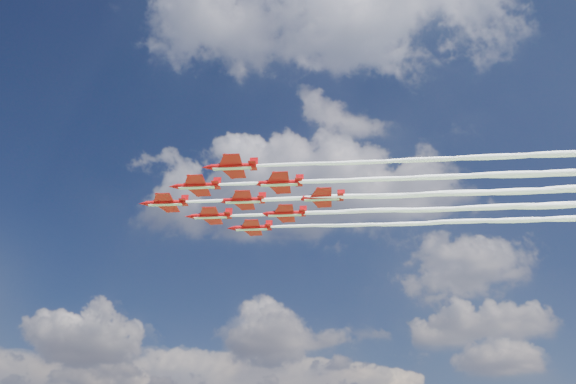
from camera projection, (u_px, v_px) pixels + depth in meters
name	position (u px, v px, depth m)	size (l,w,h in m)	color
jet_lead	(395.00, 195.00, 127.16)	(113.25, 18.02, 2.88)	red
jet_row2_port	(442.00, 177.00, 119.75)	(113.25, 18.02, 2.88)	red
jet_row2_starb	(431.00, 209.00, 133.41)	(113.25, 18.02, 2.88)	red
jet_row3_port	(494.00, 157.00, 112.34)	(113.25, 18.02, 2.88)	red
jet_row3_centre	(477.00, 193.00, 125.99)	(113.25, 18.02, 2.88)	red
jet_row3_starb	(463.00, 221.00, 139.65)	(113.25, 18.02, 2.88)	red
jet_row4_port	(529.00, 174.00, 118.58)	(113.25, 18.02, 2.88)	red
jet_row4_starb	(509.00, 206.00, 132.24)	(113.25, 18.02, 2.88)	red
jet_tail	(560.00, 190.00, 124.83)	(113.25, 18.02, 2.88)	red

